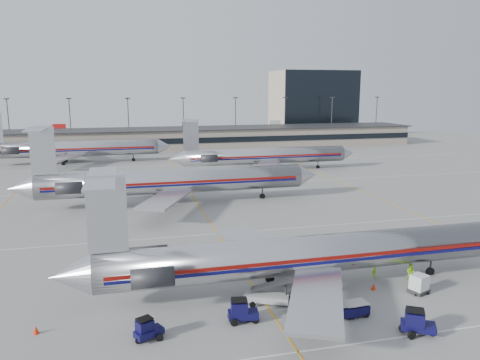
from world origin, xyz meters
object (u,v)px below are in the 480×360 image
object	(u,v)px
belt_loader	(267,296)
jet_second_row	(168,181)
uld_container	(419,284)
jet_foreground	(298,255)
tug_center	(241,311)

from	to	relation	value
belt_loader	jet_second_row	bearing A→B (deg)	119.98
jet_second_row	uld_container	distance (m)	43.10
jet_foreground	uld_container	xyz separation A→B (m)	(10.33, -3.38, -2.46)
jet_foreground	tug_center	world-z (taller)	jet_foreground
belt_loader	jet_foreground	bearing A→B (deg)	52.68
uld_container	jet_second_row	bearing A→B (deg)	93.67
tug_center	belt_loader	distance (m)	3.97
jet_foreground	belt_loader	bearing A→B (deg)	-150.22
uld_container	jet_foreground	bearing A→B (deg)	140.17
jet_foreground	tug_center	distance (m)	8.28
jet_second_row	belt_loader	xyz separation A→B (m)	(4.65, -37.46, -3.05)
jet_second_row	tug_center	size ratio (longest dim) A/B	19.50
jet_second_row	belt_loader	distance (m)	37.87
belt_loader	tug_center	bearing A→B (deg)	-115.09
jet_foreground	uld_container	bearing A→B (deg)	-18.12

